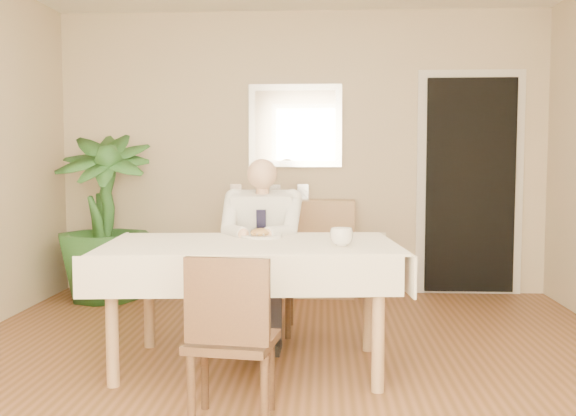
# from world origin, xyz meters

# --- Properties ---
(room) EXTENTS (5.00, 5.02, 2.60)m
(room) POSITION_xyz_m (0.00, 0.00, 1.30)
(room) COLOR brown
(room) RESTS_ON ground
(window) EXTENTS (1.34, 0.04, 1.44)m
(window) POSITION_xyz_m (0.00, -2.47, 1.45)
(window) COLOR silver
(window) RESTS_ON room
(doorway) EXTENTS (0.96, 0.07, 2.10)m
(doorway) POSITION_xyz_m (1.55, 2.46, 1.00)
(doorway) COLOR silver
(doorway) RESTS_ON ground
(mirror) EXTENTS (0.86, 0.04, 0.76)m
(mirror) POSITION_xyz_m (-0.05, 2.47, 1.55)
(mirror) COLOR silver
(mirror) RESTS_ON room
(dining_table) EXTENTS (1.80, 1.17, 0.75)m
(dining_table) POSITION_xyz_m (-0.21, 0.26, 0.67)
(dining_table) COLOR #9C7549
(dining_table) RESTS_ON ground
(chair_far) EXTENTS (0.44, 0.44, 0.91)m
(chair_far) POSITION_xyz_m (-0.21, 1.14, 0.51)
(chair_far) COLOR #3D2613
(chair_far) RESTS_ON ground
(chair_near) EXTENTS (0.43, 0.44, 0.81)m
(chair_near) POSITION_xyz_m (-0.21, -0.63, 0.45)
(chair_near) COLOR #3D2613
(chair_near) RESTS_ON ground
(seated_man) EXTENTS (0.48, 0.72, 1.24)m
(seated_man) POSITION_xyz_m (-0.21, 0.85, 0.69)
(seated_man) COLOR white
(seated_man) RESTS_ON ground
(plate) EXTENTS (0.26, 0.26, 0.02)m
(plate) POSITION_xyz_m (-0.18, 0.50, 0.76)
(plate) COLOR white
(plate) RESTS_ON dining_table
(food) EXTENTS (0.14, 0.14, 0.06)m
(food) POSITION_xyz_m (-0.18, 0.50, 0.78)
(food) COLOR brown
(food) RESTS_ON dining_table
(knife) EXTENTS (0.01, 0.13, 0.01)m
(knife) POSITION_xyz_m (-0.14, 0.44, 0.78)
(knife) COLOR silver
(knife) RESTS_ON dining_table
(fork) EXTENTS (0.01, 0.13, 0.01)m
(fork) POSITION_xyz_m (-0.22, 0.44, 0.78)
(fork) COLOR silver
(fork) RESTS_ON dining_table
(coffee_mug) EXTENTS (0.13, 0.13, 0.10)m
(coffee_mug) POSITION_xyz_m (0.32, 0.14, 0.80)
(coffee_mug) COLOR white
(coffee_mug) RESTS_ON dining_table
(sideboard) EXTENTS (1.10, 0.41, 0.87)m
(sideboard) POSITION_xyz_m (-0.05, 2.32, 0.44)
(sideboard) COLOR #9C7549
(sideboard) RESTS_ON ground
(photo_frame_left) EXTENTS (0.10, 0.02, 0.14)m
(photo_frame_left) POSITION_xyz_m (-0.59, 2.37, 0.94)
(photo_frame_left) COLOR silver
(photo_frame_left) RESTS_ON sideboard
(photo_frame_center) EXTENTS (0.10, 0.02, 0.14)m
(photo_frame_center) POSITION_xyz_m (-0.23, 2.34, 0.94)
(photo_frame_center) COLOR silver
(photo_frame_center) RESTS_ON sideboard
(photo_frame_right) EXTENTS (0.10, 0.02, 0.14)m
(photo_frame_right) POSITION_xyz_m (0.02, 2.39, 0.94)
(photo_frame_right) COLOR silver
(photo_frame_right) RESTS_ON sideboard
(potted_palm) EXTENTS (0.91, 0.91, 1.47)m
(potted_palm) POSITION_xyz_m (-1.72, 2.03, 0.73)
(potted_palm) COLOR #24521F
(potted_palm) RESTS_ON ground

